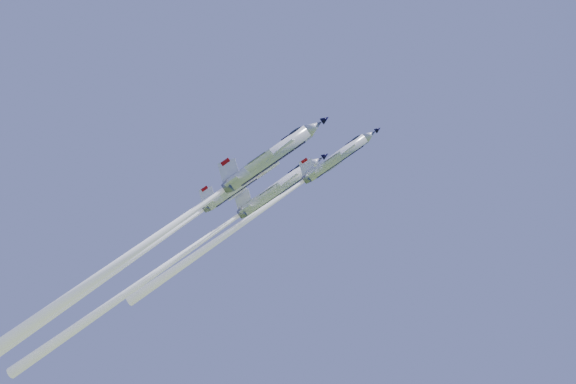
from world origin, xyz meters
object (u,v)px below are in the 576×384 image
(jet_lead, at_px, (261,211))
(jet_left, at_px, (176,259))
(jet_slot, at_px, (146,250))
(jet_right, at_px, (156,236))

(jet_lead, xyz_separation_m, jet_left, (-16.01, 2.47, -6.79))
(jet_left, relative_size, jet_slot, 1.16)
(jet_lead, xyz_separation_m, jet_slot, (-18.19, -3.46, -5.78))
(jet_right, height_order, jet_slot, jet_right)
(jet_lead, relative_size, jet_left, 0.75)
(jet_left, xyz_separation_m, jet_right, (4.00, -13.00, 2.06))
(jet_lead, distance_m, jet_slot, 19.40)
(jet_lead, height_order, jet_left, jet_lead)
(jet_lead, height_order, jet_slot, jet_lead)
(jet_lead, distance_m, jet_right, 16.66)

